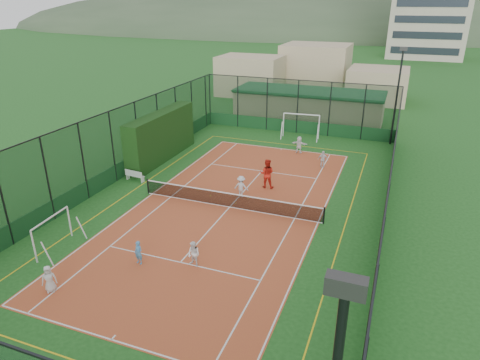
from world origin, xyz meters
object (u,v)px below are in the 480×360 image
object	(u,v)px
clubhouse	(308,105)
futsal_goal_near	(53,233)
white_bench	(135,175)
coach	(267,174)
futsal_goal_far	(301,126)
child_far_back	(299,145)
child_near_mid	(139,253)
child_near_right	(194,254)
child_near_left	(49,279)
child_far_right	(323,159)
child_far_left	(241,187)
floodlight_ne	(397,98)

from	to	relation	value
clubhouse	futsal_goal_near	size ratio (longest dim) A/B	5.55
white_bench	coach	distance (m)	9.29
white_bench	coach	xyz separation A→B (m)	(9.02, 2.17, 0.60)
futsal_goal_near	clubhouse	bearing A→B (deg)	-16.36
futsal_goal_far	child_far_back	bearing A→B (deg)	-83.36
child_near_mid	child_near_right	size ratio (longest dim) A/B	0.93
child_near_left	child_far_right	distance (m)	20.87
child_far_left	coach	xyz separation A→B (m)	(1.08, 2.03, 0.28)
child_far_left	white_bench	bearing A→B (deg)	0.01
floodlight_ne	white_bench	xyz separation A→B (m)	(-16.40, -15.07, -3.71)
futsal_goal_near	child_far_left	distance (m)	11.42
child_far_right	child_far_back	distance (m)	3.64
child_near_left	child_far_back	xyz separation A→B (m)	(5.85, 21.79, 0.07)
futsal_goal_near	white_bench	bearing A→B (deg)	3.66
futsal_goal_far	child_near_left	distance (m)	26.55
floodlight_ne	child_near_left	world-z (taller)	floodlight_ne
floodlight_ne	child_near_right	xyz separation A→B (m)	(-7.84, -23.00, -3.47)
floodlight_ne	child_near_left	size ratio (longest dim) A/B	6.47
white_bench	child_far_left	world-z (taller)	child_far_left
floodlight_ne	child_near_right	distance (m)	24.55
clubhouse	child_near_left	size ratio (longest dim) A/B	11.92
futsal_goal_near	coach	world-z (taller)	coach
white_bench	child_far_left	size ratio (longest dim) A/B	1.03
floodlight_ne	child_far_left	bearing A→B (deg)	-119.53
floodlight_ne	futsal_goal_near	world-z (taller)	floodlight_ne
child_near_right	child_far_right	distance (m)	15.51
floodlight_ne	futsal_goal_far	bearing A→B (deg)	-173.42
floodlight_ne	child_far_right	bearing A→B (deg)	-119.94
futsal_goal_far	child_near_right	bearing A→B (deg)	-94.84
child_near_left	child_near_right	world-z (taller)	child_near_right
futsal_goal_far	coach	world-z (taller)	futsal_goal_far
child_far_right	clubhouse	bearing A→B (deg)	-74.02
child_near_mid	child_far_left	world-z (taller)	child_far_left
floodlight_ne	child_far_left	distance (m)	17.50
white_bench	child_near_left	size ratio (longest dim) A/B	1.16
white_bench	child_far_back	size ratio (longest dim) A/B	1.05
white_bench	child_far_left	xyz separation A→B (m)	(7.94, 0.14, 0.32)
child_near_left	coach	world-z (taller)	coach
child_near_right	child_far_left	world-z (taller)	child_far_left
child_far_back	child_far_right	bearing A→B (deg)	135.65
futsal_goal_near	child_far_right	size ratio (longest dim) A/B	2.09
child_near_left	clubhouse	bearing A→B (deg)	43.35
futsal_goal_far	child_far_back	xyz separation A→B (m)	(0.88, -4.28, -0.37)
child_near_mid	futsal_goal_near	bearing A→B (deg)	-163.88
futsal_goal_near	child_far_back	world-z (taller)	futsal_goal_near
child_near_mid	coach	distance (m)	11.28
futsal_goal_far	child_far_left	world-z (taller)	futsal_goal_far
futsal_goal_near	futsal_goal_far	world-z (taller)	futsal_goal_far
child_far_back	coach	xyz separation A→B (m)	(-0.38, -7.72, 0.30)
white_bench	child_far_left	distance (m)	7.94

